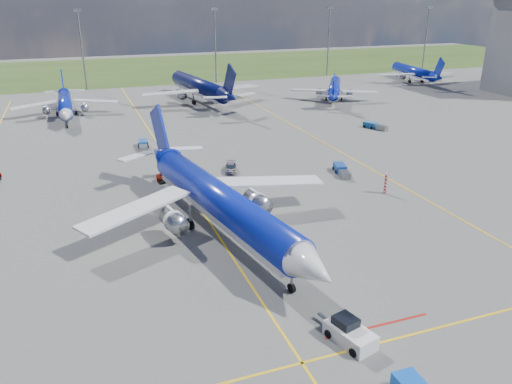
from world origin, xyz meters
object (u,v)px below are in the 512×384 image
object	(u,v)px
warning_post	(386,183)
bg_jet_ne	(334,99)
main_airliner	(221,233)
baggage_tug_e	(374,126)
bg_jet_nnw	(67,117)
pushback_tug	(349,333)
bg_jet_ene	(412,81)
service_car_c	(231,168)
service_car_b	(173,177)
baggage_tug_w	(341,170)
baggage_tug_c	(143,145)
bg_jet_n	(200,102)

from	to	relation	value
warning_post	bg_jet_ne	distance (m)	69.51
main_airliner	baggage_tug_e	xyz separation A→B (m)	(44.34, 36.59, 0.57)
bg_jet_ne	main_airliner	bearing A→B (deg)	82.53
bg_jet_nnw	pushback_tug	xyz separation A→B (m)	(20.73, -93.16, 0.81)
bg_jet_nnw	bg_jet_ene	distance (m)	107.88
main_airliner	service_car_c	bearing A→B (deg)	59.27
bg_jet_ene	service_car_b	size ratio (longest dim) A/B	7.03
baggage_tug_w	warning_post	bearing A→B (deg)	-64.79
bg_jet_ne	pushback_tug	xyz separation A→B (m)	(-47.79, -91.17, 0.81)
bg_jet_ene	baggage_tug_w	size ratio (longest dim) A/B	6.14
bg_jet_nnw	pushback_tug	bearing A→B (deg)	-77.82
bg_jet_nnw	baggage_tug_w	size ratio (longest dim) A/B	5.91
bg_jet_ene	service_car_b	distance (m)	113.43
warning_post	baggage_tug_c	size ratio (longest dim) A/B	0.52
service_car_b	service_car_c	size ratio (longest dim) A/B	1.13
bg_jet_nnw	service_car_c	size ratio (longest dim) A/B	7.67
bg_jet_ene	baggage_tug_e	distance (m)	67.30
bg_jet_nnw	bg_jet_n	world-z (taller)	bg_jet_n
pushback_tug	baggage_tug_w	size ratio (longest dim) A/B	1.06
service_car_b	bg_jet_nnw	bearing A→B (deg)	21.70
bg_jet_n	baggage_tug_w	xyz separation A→B (m)	(7.02, -63.75, 0.58)
warning_post	service_car_b	bearing A→B (deg)	150.56
main_airliner	baggage_tug_e	world-z (taller)	main_airliner
bg_jet_n	service_car_c	world-z (taller)	bg_jet_n
pushback_tug	baggage_tug_w	world-z (taller)	pushback_tug
warning_post	bg_jet_ene	size ratio (longest dim) A/B	0.09
bg_jet_ne	service_car_c	bearing A→B (deg)	76.91
bg_jet_nnw	bg_jet_n	xyz separation A→B (m)	(33.31, 7.07, 0.00)
pushback_tug	service_car_c	world-z (taller)	pushback_tug
warning_post	bg_jet_ne	bearing A→B (deg)	67.61
service_car_c	bg_jet_n	bearing A→B (deg)	98.50
baggage_tug_c	baggage_tug_e	distance (m)	47.98
service_car_b	baggage_tug_w	xyz separation A→B (m)	(25.61, -5.87, -0.11)
bg_jet_n	bg_jet_ene	world-z (taller)	bg_jet_n
bg_jet_n	bg_jet_ne	bearing A→B (deg)	157.85
service_car_c	pushback_tug	bearing A→B (deg)	-77.09
main_airliner	baggage_tug_c	distance (m)	38.83
pushback_tug	baggage_tug_c	xyz separation A→B (m)	(-7.74, 61.41, -0.22)
main_airliner	service_car_b	bearing A→B (deg)	85.09
warning_post	pushback_tug	bearing A→B (deg)	-128.38
bg_jet_n	bg_jet_ene	distance (m)	73.94
warning_post	service_car_c	size ratio (longest dim) A/B	0.69
bg_jet_nnw	warning_post	bearing A→B (deg)	-57.96
bg_jet_nnw	bg_jet_ne	size ratio (longest dim) A/B	1.03
pushback_tug	service_car_c	bearing A→B (deg)	70.27
bg_jet_ene	pushback_tug	distance (m)	138.57
baggage_tug_c	main_airliner	bearing A→B (deg)	-77.76
service_car_b	baggage_tug_e	bearing A→B (deg)	-64.25
service_car_c	baggage_tug_c	world-z (taller)	service_car_c
main_airliner	pushback_tug	xyz separation A→B (m)	(4.15, -22.75, 0.81)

